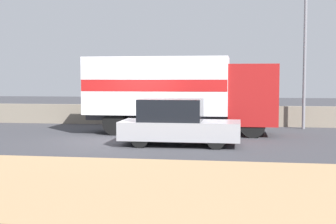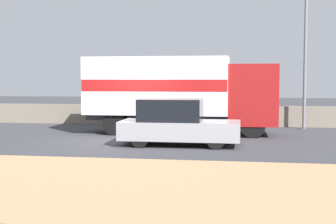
# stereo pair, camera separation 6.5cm
# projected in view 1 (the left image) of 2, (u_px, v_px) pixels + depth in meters

# --- Properties ---
(ground_plane) EXTENTS (80.00, 80.00, 0.00)m
(ground_plane) POSITION_uv_depth(u_px,v_px,m) (134.00, 142.00, 16.72)
(ground_plane) COLOR #38383D
(dirt_shoulder_foreground) EXTENTS (60.00, 6.01, 0.04)m
(dirt_shoulder_foreground) POSITION_uv_depth(u_px,v_px,m) (66.00, 182.00, 10.18)
(dirt_shoulder_foreground) COLOR tan
(dirt_shoulder_foreground) RESTS_ON ground_plane
(stone_wall_backdrop) EXTENTS (60.00, 0.35, 0.97)m
(stone_wall_backdrop) POSITION_uv_depth(u_px,v_px,m) (163.00, 115.00, 22.90)
(stone_wall_backdrop) COLOR gray
(stone_wall_backdrop) RESTS_ON ground_plane
(street_lamp) EXTENTS (0.56, 0.28, 6.12)m
(street_lamp) POSITION_uv_depth(u_px,v_px,m) (305.00, 49.00, 20.80)
(street_lamp) COLOR slate
(street_lamp) RESTS_ON ground_plane
(box_truck) EXTENTS (7.71, 2.36, 3.13)m
(box_truck) POSITION_uv_depth(u_px,v_px,m) (176.00, 89.00, 19.15)
(box_truck) COLOR maroon
(box_truck) RESTS_ON ground_plane
(car_hatchback) EXTENTS (4.03, 1.70, 1.58)m
(car_hatchback) POSITION_uv_depth(u_px,v_px,m) (177.00, 123.00, 15.85)
(car_hatchback) COLOR #9E9EA3
(car_hatchback) RESTS_ON ground_plane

